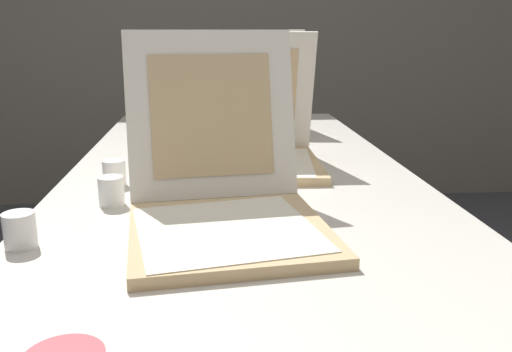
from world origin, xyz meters
The scene contains 7 objects.
table centered at (0.00, 0.60, 0.69)m, with size 0.91×2.19×0.73m.
pizza_box_front centered at (-0.05, 0.28, 0.79)m, with size 0.41×0.49×0.37m.
pizza_box_middle centered at (0.04, 0.75, 0.79)m, with size 0.37×0.37×0.36m.
pizza_box_back centered at (0.09, 1.26, 0.79)m, with size 0.39×0.40×0.37m.
cup_white_mid centered at (-0.31, 0.60, 0.77)m, with size 0.06×0.06×0.06m, color white.
cup_white_near_left centered at (-0.41, 0.22, 0.77)m, with size 0.06×0.06×0.06m, color white.
cup_white_near_center centered at (-0.29, 0.45, 0.77)m, with size 0.06×0.06×0.06m, color white.
Camera 1 is at (-0.08, -0.69, 1.10)m, focal length 37.72 mm.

